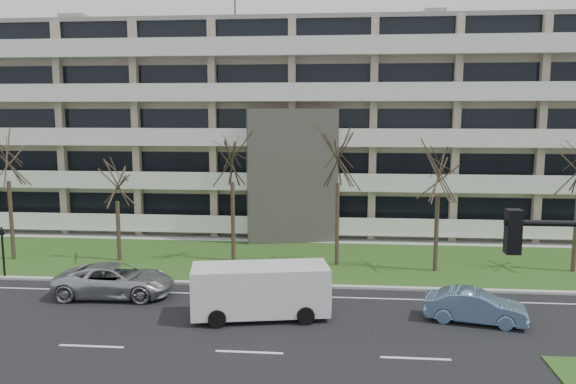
# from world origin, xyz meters

# --- Properties ---
(ground) EXTENTS (160.00, 160.00, 0.00)m
(ground) POSITION_xyz_m (0.00, 0.00, 0.00)
(ground) COLOR black
(ground) RESTS_ON ground
(grass_verge) EXTENTS (90.00, 10.00, 0.06)m
(grass_verge) POSITION_xyz_m (0.00, 13.00, 0.03)
(grass_verge) COLOR #2D4C19
(grass_verge) RESTS_ON ground
(curb) EXTENTS (90.00, 0.35, 0.12)m
(curb) POSITION_xyz_m (0.00, 8.00, 0.06)
(curb) COLOR #B2B2AD
(curb) RESTS_ON ground
(sidewalk) EXTENTS (90.00, 2.00, 0.08)m
(sidewalk) POSITION_xyz_m (0.00, 18.50, 0.04)
(sidewalk) COLOR #B2B2AD
(sidewalk) RESTS_ON ground
(lane_edge_line) EXTENTS (90.00, 0.12, 0.01)m
(lane_edge_line) POSITION_xyz_m (0.00, 6.50, 0.01)
(lane_edge_line) COLOR white
(lane_edge_line) RESTS_ON ground
(apartment_building) EXTENTS (60.50, 15.10, 18.75)m
(apartment_building) POSITION_xyz_m (-0.01, 25.32, 7.61)
(apartment_building) COLOR tan
(apartment_building) RESTS_ON ground
(silver_pickup) EXTENTS (5.66, 2.80, 1.54)m
(silver_pickup) POSITION_xyz_m (-7.40, 5.79, 0.77)
(silver_pickup) COLOR #ADB0B5
(silver_pickup) RESTS_ON ground
(blue_sedan) EXTENTS (4.33, 2.30, 1.36)m
(blue_sedan) POSITION_xyz_m (8.95, 3.83, 0.68)
(blue_sedan) COLOR #7297C5
(blue_sedan) RESTS_ON ground
(white_van) EXTENTS (6.10, 3.18, 2.25)m
(white_van) POSITION_xyz_m (-0.01, 3.66, 1.35)
(white_van) COLOR white
(white_van) RESTS_ON ground
(pedestrian_signal) EXTENTS (0.31, 0.28, 2.76)m
(pedestrian_signal) POSITION_xyz_m (-14.42, 8.12, 1.76)
(pedestrian_signal) COLOR black
(pedestrian_signal) RESTS_ON ground
(tree_1) EXTENTS (4.24, 4.24, 8.48)m
(tree_1) POSITION_xyz_m (-16.10, 11.78, 6.60)
(tree_1) COLOR #382B21
(tree_1) RESTS_ON ground
(tree_2) EXTENTS (3.20, 3.20, 6.41)m
(tree_2) POSITION_xyz_m (-9.68, 12.04, 4.98)
(tree_2) COLOR #382B21
(tree_2) RESTS_ON ground
(tree_3) EXTENTS (4.20, 4.20, 8.41)m
(tree_3) POSITION_xyz_m (-2.94, 12.63, 6.54)
(tree_3) COLOR #382B21
(tree_3) RESTS_ON ground
(tree_4) EXTENTS (4.28, 4.28, 8.56)m
(tree_4) POSITION_xyz_m (3.16, 12.16, 6.66)
(tree_4) COLOR #382B21
(tree_4) RESTS_ON ground
(tree_5) EXTENTS (3.81, 3.81, 7.61)m
(tree_5) POSITION_xyz_m (8.58, 11.42, 5.92)
(tree_5) COLOR #382B21
(tree_5) RESTS_ON ground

